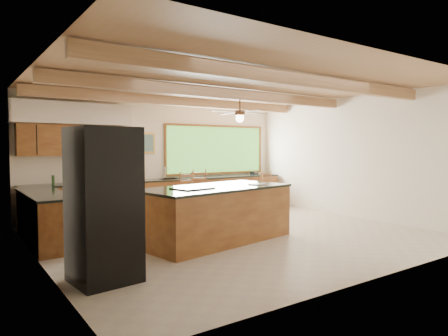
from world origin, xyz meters
TOP-DOWN VIEW (x-y plane):
  - ground at (0.00, 0.00)m, footprint 7.20×7.20m
  - room_shell at (-0.17, 0.65)m, footprint 7.27×6.54m
  - counter_run at (-0.82, 2.52)m, footprint 7.12×3.10m
  - island at (-0.62, -0.23)m, footprint 3.10×1.85m
  - refrigerator at (-3.05, -1.30)m, footprint 0.85×0.83m
  - bar_stool_a at (0.58, 2.39)m, footprint 0.49×0.49m
  - bar_stool_b at (0.18, 2.39)m, footprint 0.44×0.44m
  - bar_stool_c at (2.86, 2.39)m, footprint 0.49×0.49m
  - bar_stool_d at (2.82, 2.39)m, footprint 0.39×0.39m

SIDE VIEW (x-z plane):
  - ground at x=0.00m, z-range 0.00..0.00m
  - counter_run at x=-0.82m, z-range -0.15..1.08m
  - island at x=-0.62m, z-range -0.01..1.03m
  - bar_stool_c at x=2.86m, z-range 0.10..1.15m
  - bar_stool_d at x=2.82m, z-range 0.10..1.16m
  - bar_stool_b at x=0.18m, z-range 0.11..1.25m
  - bar_stool_a at x=0.58m, z-range 0.11..1.30m
  - refrigerator at x=-3.05m, z-range 0.00..2.00m
  - room_shell at x=-0.17m, z-range 0.70..3.72m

